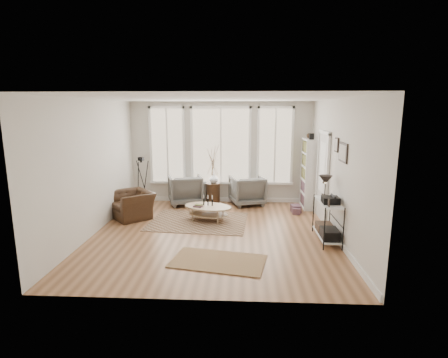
# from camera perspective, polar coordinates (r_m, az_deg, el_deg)

# --- Properties ---
(room) EXTENTS (5.50, 5.54, 2.90)m
(room) POSITION_cam_1_polar(r_m,az_deg,el_deg) (7.43, -1.61, 1.61)
(room) COLOR #9D6C47
(room) RESTS_ON ground
(bay_window) EXTENTS (4.14, 0.12, 2.24)m
(bay_window) POSITION_cam_1_polar(r_m,az_deg,el_deg) (10.07, -0.52, 5.20)
(bay_window) COLOR tan
(bay_window) RESTS_ON ground
(door) EXTENTS (0.09, 1.06, 2.22)m
(door) POSITION_cam_1_polar(r_m,az_deg,el_deg) (8.79, 15.80, 0.69)
(door) COLOR silver
(door) RESTS_ON ground
(bookcase) EXTENTS (0.31, 0.85, 2.06)m
(bookcase) POSITION_cam_1_polar(r_m,az_deg,el_deg) (9.83, 13.63, 0.90)
(bookcase) COLOR white
(bookcase) RESTS_ON ground
(low_shelf) EXTENTS (0.38, 1.08, 1.30)m
(low_shelf) POSITION_cam_1_polar(r_m,az_deg,el_deg) (7.52, 16.54, -5.91)
(low_shelf) COLOR white
(low_shelf) RESTS_ON ground
(wall_art) EXTENTS (0.04, 0.88, 0.44)m
(wall_art) POSITION_cam_1_polar(r_m,az_deg,el_deg) (7.33, 18.60, 4.45)
(wall_art) COLOR black
(wall_art) RESTS_ON ground
(rug_main) EXTENTS (2.43, 1.91, 0.01)m
(rug_main) POSITION_cam_1_polar(r_m,az_deg,el_deg) (8.56, -4.18, -6.92)
(rug_main) COLOR brown
(rug_main) RESTS_ON ground
(rug_runner) EXTENTS (1.80, 1.22, 0.01)m
(rug_runner) POSITION_cam_1_polar(r_m,az_deg,el_deg) (6.42, -0.97, -13.22)
(rug_runner) COLOR brown
(rug_runner) RESTS_ON ground
(coffee_table) EXTENTS (1.34, 1.05, 0.54)m
(coffee_table) POSITION_cam_1_polar(r_m,az_deg,el_deg) (8.54, -2.70, -4.94)
(coffee_table) COLOR tan
(coffee_table) RESTS_ON ground
(armchair_left) EXTENTS (1.13, 1.15, 0.84)m
(armchair_left) POSITION_cam_1_polar(r_m,az_deg,el_deg) (10.06, -6.35, -1.72)
(armchair_left) COLOR slate
(armchair_left) RESTS_ON ground
(armchair_right) EXTENTS (1.10, 1.12, 0.82)m
(armchair_right) POSITION_cam_1_polar(r_m,az_deg,el_deg) (9.97, 3.80, -1.86)
(armchair_right) COLOR slate
(armchair_right) RESTS_ON ground
(side_table) EXTENTS (0.41, 0.41, 1.70)m
(side_table) POSITION_cam_1_polar(r_m,az_deg,el_deg) (9.92, -1.85, 0.50)
(side_table) COLOR #372316
(side_table) RESTS_ON ground
(vase) EXTENTS (0.28, 0.28, 0.27)m
(vase) POSITION_cam_1_polar(r_m,az_deg,el_deg) (9.95, -1.67, 0.10)
(vase) COLOR silver
(vase) RESTS_ON side_table
(accent_chair) EXTENTS (1.35, 1.34, 0.66)m
(accent_chair) POSITION_cam_1_polar(r_m,az_deg,el_deg) (9.08, -14.77, -4.06)
(accent_chair) COLOR #372316
(accent_chair) RESTS_ON ground
(tripod_camera) EXTENTS (0.49, 0.49, 1.40)m
(tripod_camera) POSITION_cam_1_polar(r_m,az_deg,el_deg) (9.89, -13.22, -0.84)
(tripod_camera) COLOR black
(tripod_camera) RESTS_ON ground
(book_stack_near) EXTENTS (0.26, 0.32, 0.19)m
(book_stack_near) POSITION_cam_1_polar(r_m,az_deg,el_deg) (9.47, 11.64, -4.74)
(book_stack_near) COLOR brown
(book_stack_near) RESTS_ON ground
(book_stack_far) EXTENTS (0.25, 0.29, 0.16)m
(book_stack_far) POSITION_cam_1_polar(r_m,az_deg,el_deg) (9.33, 11.78, -5.10)
(book_stack_far) COLOR brown
(book_stack_far) RESTS_ON ground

